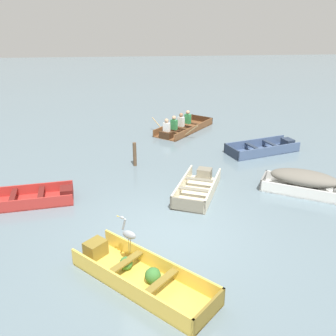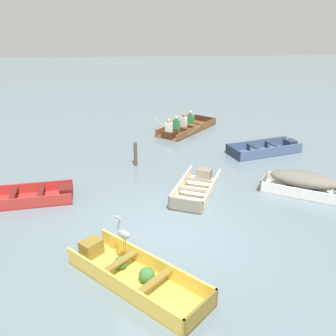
{
  "view_description": "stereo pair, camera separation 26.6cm",
  "coord_description": "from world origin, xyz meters",
  "px_view_note": "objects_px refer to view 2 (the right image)",
  "views": [
    {
      "loc": [
        -0.77,
        -7.93,
        5.16
      ],
      "look_at": [
        0.31,
        3.45,
        0.35
      ],
      "focal_mm": 40.0,
      "sensor_mm": 36.0,
      "label": 1
    },
    {
      "loc": [
        -0.5,
        -7.95,
        5.16
      ],
      "look_at": [
        0.31,
        3.45,
        0.35
      ],
      "focal_mm": 40.0,
      "sensor_mm": 36.0,
      "label": 2
    }
  ],
  "objects_px": {
    "skiff_cream_near_moored": "(197,188)",
    "heron_on_dinghy": "(123,233)",
    "rowboat_wooden_brown_with_crew": "(184,127)",
    "skiff_slate_blue_far_moored": "(267,149)",
    "mooring_post": "(135,154)",
    "dinghy_yellow_foreground": "(132,274)",
    "skiff_white_outer_moored": "(305,182)",
    "skiff_red_mid_moored": "(32,197)"
  },
  "relations": [
    {
      "from": "skiff_cream_near_moored",
      "to": "heron_on_dinghy",
      "type": "xyz_separation_m",
      "value": [
        -2.1,
        -3.54,
        0.72
      ]
    },
    {
      "from": "heron_on_dinghy",
      "to": "rowboat_wooden_brown_with_crew",
      "type": "bearing_deg",
      "value": 76.37
    },
    {
      "from": "rowboat_wooden_brown_with_crew",
      "to": "skiff_slate_blue_far_moored",
      "type": "bearing_deg",
      "value": -45.1
    },
    {
      "from": "heron_on_dinghy",
      "to": "mooring_post",
      "type": "bearing_deg",
      "value": 88.19
    },
    {
      "from": "rowboat_wooden_brown_with_crew",
      "to": "mooring_post",
      "type": "height_order",
      "value": "rowboat_wooden_brown_with_crew"
    },
    {
      "from": "mooring_post",
      "to": "rowboat_wooden_brown_with_crew",
      "type": "bearing_deg",
      "value": 61.03
    },
    {
      "from": "mooring_post",
      "to": "dinghy_yellow_foreground",
      "type": "bearing_deg",
      "value": -90.15
    },
    {
      "from": "dinghy_yellow_foreground",
      "to": "rowboat_wooden_brown_with_crew",
      "type": "height_order",
      "value": "rowboat_wooden_brown_with_crew"
    },
    {
      "from": "skiff_white_outer_moored",
      "to": "mooring_post",
      "type": "distance_m",
      "value": 5.77
    },
    {
      "from": "skiff_slate_blue_far_moored",
      "to": "skiff_red_mid_moored",
      "type": "bearing_deg",
      "value": -156.78
    },
    {
      "from": "skiff_red_mid_moored",
      "to": "skiff_slate_blue_far_moored",
      "type": "xyz_separation_m",
      "value": [
        8.17,
        3.5,
        0.01
      ]
    },
    {
      "from": "rowboat_wooden_brown_with_crew",
      "to": "heron_on_dinghy",
      "type": "distance_m",
      "value": 10.1
    },
    {
      "from": "skiff_slate_blue_far_moored",
      "to": "dinghy_yellow_foreground",
      "type": "bearing_deg",
      "value": -125.46
    },
    {
      "from": "dinghy_yellow_foreground",
      "to": "skiff_white_outer_moored",
      "type": "xyz_separation_m",
      "value": [
        5.14,
        3.6,
        0.25
      ]
    },
    {
      "from": "dinghy_yellow_foreground",
      "to": "mooring_post",
      "type": "xyz_separation_m",
      "value": [
        0.02,
        6.27,
        0.29
      ]
    },
    {
      "from": "skiff_cream_near_moored",
      "to": "skiff_red_mid_moored",
      "type": "height_order",
      "value": "skiff_cream_near_moored"
    },
    {
      "from": "rowboat_wooden_brown_with_crew",
      "to": "skiff_white_outer_moored",
      "type": "bearing_deg",
      "value": -66.11
    },
    {
      "from": "dinghy_yellow_foreground",
      "to": "skiff_white_outer_moored",
      "type": "relative_size",
      "value": 1.18
    },
    {
      "from": "heron_on_dinghy",
      "to": "mooring_post",
      "type": "xyz_separation_m",
      "value": [
        0.18,
        5.84,
        -0.44
      ]
    },
    {
      "from": "skiff_red_mid_moored",
      "to": "dinghy_yellow_foreground",
      "type": "bearing_deg",
      "value": -51.31
    },
    {
      "from": "skiff_cream_near_moored",
      "to": "skiff_slate_blue_far_moored",
      "type": "height_order",
      "value": "skiff_cream_near_moored"
    },
    {
      "from": "skiff_red_mid_moored",
      "to": "mooring_post",
      "type": "height_order",
      "value": "mooring_post"
    },
    {
      "from": "skiff_red_mid_moored",
      "to": "mooring_post",
      "type": "xyz_separation_m",
      "value": [
        3.02,
        2.52,
        0.31
      ]
    },
    {
      "from": "skiff_white_outer_moored",
      "to": "heron_on_dinghy",
      "type": "distance_m",
      "value": 6.2
    },
    {
      "from": "skiff_red_mid_moored",
      "to": "rowboat_wooden_brown_with_crew",
      "type": "relative_size",
      "value": 0.81
    },
    {
      "from": "skiff_white_outer_moored",
      "to": "mooring_post",
      "type": "bearing_deg",
      "value": 152.54
    },
    {
      "from": "skiff_red_mid_moored",
      "to": "rowboat_wooden_brown_with_crew",
      "type": "xyz_separation_m",
      "value": [
        5.21,
        6.47,
        0.09
      ]
    },
    {
      "from": "skiff_cream_near_moored",
      "to": "skiff_white_outer_moored",
      "type": "relative_size",
      "value": 1.03
    },
    {
      "from": "rowboat_wooden_brown_with_crew",
      "to": "mooring_post",
      "type": "relative_size",
      "value": 3.83
    },
    {
      "from": "skiff_slate_blue_far_moored",
      "to": "mooring_post",
      "type": "xyz_separation_m",
      "value": [
        -5.15,
        -0.99,
        0.3
      ]
    },
    {
      "from": "dinghy_yellow_foreground",
      "to": "rowboat_wooden_brown_with_crew",
      "type": "distance_m",
      "value": 10.46
    },
    {
      "from": "skiff_white_outer_moored",
      "to": "heron_on_dinghy",
      "type": "xyz_separation_m",
      "value": [
        -5.3,
        -3.18,
        0.47
      ]
    },
    {
      "from": "skiff_red_mid_moored",
      "to": "heron_on_dinghy",
      "type": "height_order",
      "value": "heron_on_dinghy"
    },
    {
      "from": "dinghy_yellow_foreground",
      "to": "mooring_post",
      "type": "distance_m",
      "value": 6.27
    },
    {
      "from": "dinghy_yellow_foreground",
      "to": "skiff_cream_near_moored",
      "type": "bearing_deg",
      "value": 64.03
    },
    {
      "from": "dinghy_yellow_foreground",
      "to": "skiff_cream_near_moored",
      "type": "relative_size",
      "value": 1.15
    },
    {
      "from": "skiff_red_mid_moored",
      "to": "mooring_post",
      "type": "bearing_deg",
      "value": 39.82
    },
    {
      "from": "skiff_red_mid_moored",
      "to": "skiff_white_outer_moored",
      "type": "bearing_deg",
      "value": -1.01
    },
    {
      "from": "skiff_red_mid_moored",
      "to": "skiff_slate_blue_far_moored",
      "type": "bearing_deg",
      "value": 23.22
    },
    {
      "from": "skiff_cream_near_moored",
      "to": "mooring_post",
      "type": "height_order",
      "value": "mooring_post"
    },
    {
      "from": "heron_on_dinghy",
      "to": "mooring_post",
      "type": "distance_m",
      "value": 5.86
    },
    {
      "from": "dinghy_yellow_foreground",
      "to": "skiff_red_mid_moored",
      "type": "relative_size",
      "value": 1.13
    }
  ]
}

